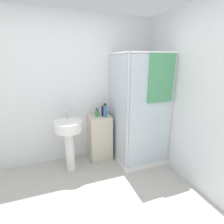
% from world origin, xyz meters
% --- Properties ---
extents(wall_back, '(6.40, 0.06, 2.50)m').
position_xyz_m(wall_back, '(0.00, 1.70, 1.25)').
color(wall_back, silver).
rests_on(wall_back, ground_plane).
extents(shower_enclosure, '(0.81, 0.84, 1.87)m').
position_xyz_m(shower_enclosure, '(1.22, 1.18, 0.56)').
color(shower_enclosure, white).
rests_on(shower_enclosure, ground_plane).
extents(vanity_cabinet, '(0.39, 0.37, 0.82)m').
position_xyz_m(vanity_cabinet, '(0.62, 1.49, 0.41)').
color(vanity_cabinet, beige).
rests_on(vanity_cabinet, ground_plane).
extents(sink, '(0.43, 0.43, 0.98)m').
position_xyz_m(sink, '(0.05, 1.28, 0.63)').
color(sink, white).
rests_on(sink, ground_plane).
extents(soap_dispenser, '(0.05, 0.06, 0.14)m').
position_xyz_m(soap_dispenser, '(0.56, 1.47, 0.88)').
color(soap_dispenser, green).
rests_on(soap_dispenser, vanity_cabinet).
extents(shampoo_bottle_tall_black, '(0.06, 0.06, 0.21)m').
position_xyz_m(shampoo_bottle_tall_black, '(0.68, 1.48, 0.92)').
color(shampoo_bottle_tall_black, black).
rests_on(shampoo_bottle_tall_black, vanity_cabinet).
extents(shampoo_bottle_blue, '(0.06, 0.06, 0.24)m').
position_xyz_m(shampoo_bottle_blue, '(0.69, 1.39, 0.93)').
color(shampoo_bottle_blue, '#2D66A3').
rests_on(shampoo_bottle_blue, vanity_cabinet).
extents(lotion_bottle_white, '(0.05, 0.05, 0.18)m').
position_xyz_m(lotion_bottle_white, '(0.60, 1.54, 0.89)').
color(lotion_bottle_white, '#B299C6').
rests_on(lotion_bottle_white, vanity_cabinet).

